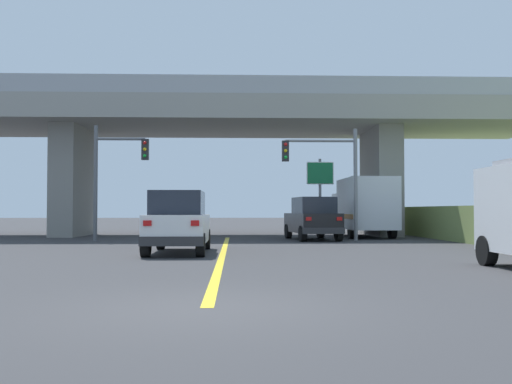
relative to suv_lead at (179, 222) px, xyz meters
name	(u,v)px	position (x,y,z in m)	size (l,w,h in m)	color
ground	(228,236)	(1.46, 13.62, -1.01)	(160.00, 160.00, 0.00)	#353538
overpass_bridge	(228,129)	(1.46, 13.62, 4.95)	(35.43, 8.24, 8.07)	gray
lane_divider_stripe	(223,253)	(1.46, 0.03, -1.01)	(0.20, 22.24, 0.01)	yellow
suv_lead	(179,222)	(0.00, 0.00, 0.00)	(1.90, 4.78, 2.02)	silver
suv_crossing	(313,219)	(5.52, 8.58, 0.00)	(2.38, 4.50, 2.02)	black
box_truck	(364,207)	(8.60, 11.54, 0.59)	(2.33, 6.71, 3.04)	silver
traffic_signal_nearside	(329,168)	(6.23, 7.98, 2.37)	(3.53, 0.36, 5.21)	slate
traffic_signal_farside	(114,168)	(-3.72, 7.91, 2.34)	(2.50, 0.36, 5.30)	#56595E
highway_sign	(320,181)	(6.13, 10.32, 1.86)	(1.36, 0.17, 4.01)	slate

